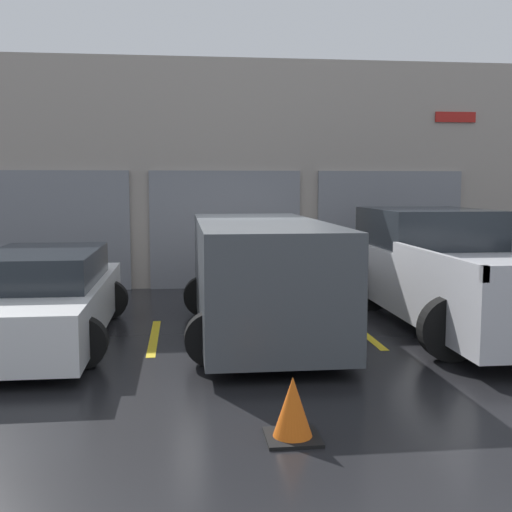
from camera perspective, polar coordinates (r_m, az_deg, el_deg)
name	(u,v)px	position (r m, az deg, el deg)	size (l,w,h in m)	color
ground_plane	(250,315)	(10.79, -0.56, -5.28)	(28.00, 28.00, 0.00)	black
shophouse_building	(233,176)	(13.84, -2.04, 7.08)	(17.40, 0.68, 4.79)	#9E9389
pickup_truck	(454,272)	(10.36, 17.17, -1.37)	(2.57, 5.34, 1.77)	silver
sedan_white	(43,298)	(9.46, -18.40, -3.58)	(2.10, 4.66, 1.26)	white
sedan_side	(260,274)	(9.26, 0.35, -1.59)	(2.20, 4.83, 1.66)	#474C51
parking_stripe_left	(154,337)	(9.36, -9.05, -7.14)	(0.12, 2.20, 0.01)	gold
parking_stripe_centre	(362,332)	(9.72, 9.39, -6.65)	(0.12, 2.20, 0.01)	gold
traffic_cone	(293,410)	(5.65, 3.28, -13.54)	(0.47, 0.47, 0.55)	black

